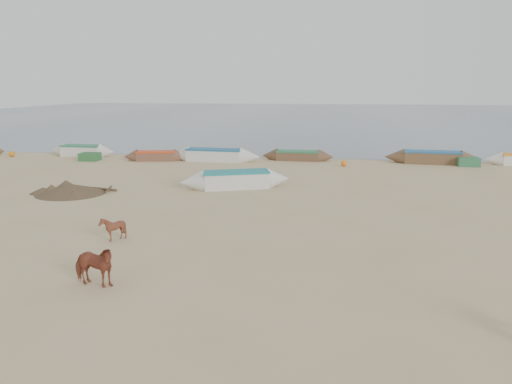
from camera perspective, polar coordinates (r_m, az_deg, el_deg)
ground at (r=19.10m, az=-1.83°, el=-5.43°), size 140.00×140.00×0.00m
sea at (r=100.12m, az=6.87°, el=8.72°), size 160.00×160.00×0.00m
cow_adult at (r=15.33m, az=-18.11°, el=-8.03°), size 1.59×0.94×1.26m
calf_front at (r=19.57m, az=-16.06°, el=-4.01°), size 0.98×0.91×0.96m
near_canoe at (r=28.41m, az=-2.37°, el=1.43°), size 6.39×3.52×0.99m
debris_pile at (r=28.79m, az=-20.40°, el=0.35°), size 4.79×4.79×0.54m
waterline_canoes at (r=38.81m, az=3.80°, el=4.19°), size 58.11×4.90×0.97m
beach_clutter at (r=38.14m, az=8.39°, el=3.75°), size 44.84×4.85×0.64m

